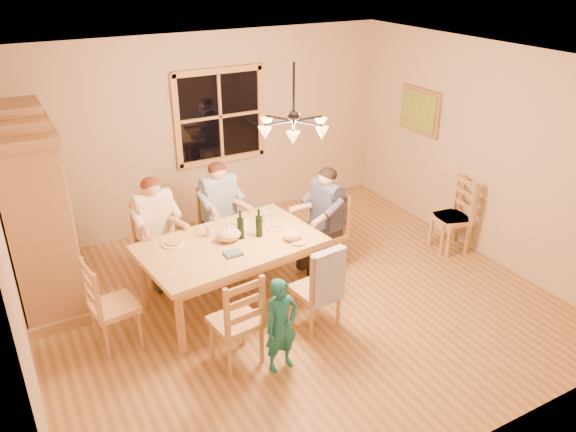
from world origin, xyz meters
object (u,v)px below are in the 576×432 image
chandelier (294,126)px  chair_spare_back (449,228)px  armoire (36,217)px  wine_bottle_a (240,225)px  adult_slate_man (326,206)px  child (281,325)px  adult_plaid_man (219,200)px  wine_bottle_b (259,223)px  chair_near_right (315,301)px  chair_spare_front (450,228)px  adult_woman (154,217)px  chair_near_left (236,334)px  chair_end_right (325,245)px  chair_far_left (159,258)px  chair_end_left (116,319)px  dining_table (230,250)px  chair_far_right (221,238)px

chandelier → chair_spare_back: size_ratio=0.78×
armoire → wine_bottle_a: size_ratio=6.97×
adult_slate_man → child: (-1.37, -1.42, -0.36)m
adult_plaid_man → adult_slate_man: same height
chair_spare_back → wine_bottle_b: bearing=105.4°
chandelier → armoire: chandelier is taller
child → chandelier: bearing=49.9°
chair_near_right → child: bearing=-153.2°
chair_spare_front → chandelier: bearing=95.8°
adult_woman → wine_bottle_b: size_ratio=2.65×
chair_near_left → chair_end_right: size_ratio=1.00×
chair_far_left → adult_plaid_man: 1.01m
adult_slate_man → chair_spare_front: 1.85m
chandelier → chair_near_left: chandelier is taller
chair_far_left → adult_slate_man: (1.92, -0.70, 0.54)m
chandelier → adult_slate_man: chandelier is taller
chair_end_left → chair_near_right: bearing=63.4°
chair_far_left → wine_bottle_a: 1.26m
dining_table → chair_far_left: 1.09m
wine_bottle_b → adult_plaid_man: bearing=94.7°
wine_bottle_a → chair_far_right: bearing=82.5°
wine_bottle_b → chair_far_right: bearing=94.7°
chair_end_left → wine_bottle_a: bearing=90.7°
chair_far_right → chair_end_right: bearing=136.6°
chair_end_left → adult_woman: 1.36m
chandelier → adult_woman: size_ratio=0.88×
wine_bottle_b → chair_spare_front: (2.71, -0.23, -0.62)m
chair_end_left → adult_slate_man: adult_slate_man is taller
adult_plaid_man → wine_bottle_b: size_ratio=2.65×
dining_table → armoire: bearing=150.6°
chair_near_right → adult_slate_man: adult_slate_man is taller
dining_table → chair_near_left: bearing=-111.2°
chair_near_right → wine_bottle_a: wine_bottle_a is taller
chair_far_right → adult_slate_man: (1.07, -0.80, 0.54)m
chandelier → chair_end_left: (-1.94, 0.18, -1.77)m
chair_near_right → chair_spare_front: bearing=7.0°
chair_near_left → adult_slate_man: bearing=26.6°
armoire → chair_end_left: (0.48, -1.18, -0.75)m
chair_far_left → chair_near_left: 1.83m
chair_end_right → chair_spare_back: (1.72, -0.39, 0.00)m
adult_plaid_man → adult_slate_man: bearing=136.6°
chair_near_right → chair_end_right: 1.25m
chandelier → chair_spare_back: chandelier is taller
chair_near_left → chair_far_left: bearing=90.0°
dining_table → chair_spare_front: chair_spare_front is taller
chair_end_right → adult_plaid_man: (-1.07, 0.80, 0.54)m
chair_far_right → chair_spare_back: 3.03m
chair_near_left → chair_near_right: size_ratio=1.00×
chair_end_left → adult_slate_man: size_ratio=1.13×
adult_woman → chair_near_right: bearing=117.9°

